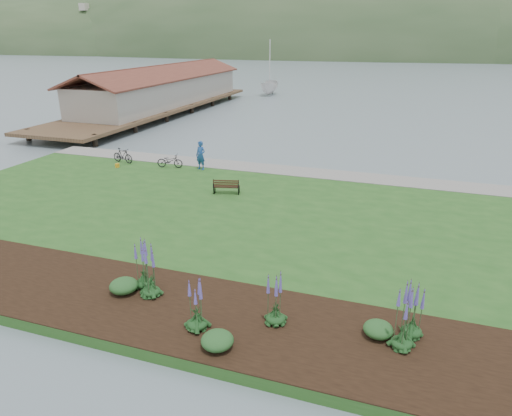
# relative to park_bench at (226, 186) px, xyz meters

# --- Properties ---
(ground) EXTENTS (600.00, 600.00, 0.00)m
(ground) POSITION_rel_park_bench_xyz_m (1.09, -1.34, -0.85)
(ground) COLOR slate
(ground) RESTS_ON ground
(lawn) EXTENTS (34.00, 20.00, 0.40)m
(lawn) POSITION_rel_park_bench_xyz_m (1.09, -3.34, -0.65)
(lawn) COLOR #23531D
(lawn) RESTS_ON ground
(shoreline_path) EXTENTS (34.00, 2.20, 0.03)m
(shoreline_path) POSITION_rel_park_bench_xyz_m (1.09, 5.56, -0.43)
(shoreline_path) COLOR gray
(shoreline_path) RESTS_ON lawn
(garden_bed) EXTENTS (24.00, 4.40, 0.04)m
(garden_bed) POSITION_rel_park_bench_xyz_m (4.09, -11.14, -0.43)
(garden_bed) COLOR black
(garden_bed) RESTS_ON lawn
(far_hillside) EXTENTS (580.00, 80.00, 38.00)m
(far_hillside) POSITION_rel_park_bench_xyz_m (21.09, 168.66, -0.85)
(far_hillside) COLOR #334F2C
(far_hillside) RESTS_ON ground
(pier_pavilion) EXTENTS (8.00, 36.00, 5.40)m
(pier_pavilion) POSITION_rel_park_bench_xyz_m (-18.91, 26.18, 1.80)
(pier_pavilion) COLOR #4C3826
(pier_pavilion) RESTS_ON ground
(park_bench) EXTENTS (1.54, 0.92, 0.90)m
(park_bench) POSITION_rel_park_bench_xyz_m (0.00, 0.00, 0.00)
(park_bench) COLOR #301F12
(park_bench) RESTS_ON lawn
(person) EXTENTS (0.90, 0.71, 2.22)m
(person) POSITION_rel_park_bench_xyz_m (-3.46, 4.01, 0.67)
(person) COLOR #214D99
(person) RESTS_ON lawn
(bicycle_a) EXTENTS (0.94, 1.83, 0.91)m
(bicycle_a) POSITION_rel_park_bench_xyz_m (-5.62, 3.73, 0.01)
(bicycle_a) COLOR black
(bicycle_a) RESTS_ON lawn
(bicycle_b) EXTENTS (0.75, 1.75, 1.02)m
(bicycle_b) POSITION_rel_park_bench_xyz_m (-9.33, 3.77, 0.06)
(bicycle_b) COLOR black
(bicycle_b) RESTS_ON lawn
(sailboat) EXTENTS (10.21, 10.38, 25.43)m
(sailboat) POSITION_rel_park_bench_xyz_m (-11.65, 45.55, -0.85)
(sailboat) COLOR silver
(sailboat) RESTS_ON ground
(pannier) EXTENTS (0.21, 0.28, 0.27)m
(pannier) POSITION_rel_park_bench_xyz_m (-9.00, 2.60, -0.31)
(pannier) COLOR gold
(pannier) RESTS_ON lawn
(echium_0) EXTENTS (0.62, 0.62, 1.88)m
(echium_0) POSITION_rel_park_bench_xyz_m (3.96, -11.95, 0.34)
(echium_0) COLOR #153B19
(echium_0) RESTS_ON garden_bed
(echium_1) EXTENTS (0.62, 0.62, 1.98)m
(echium_1) POSITION_rel_park_bench_xyz_m (6.13, -10.90, 0.39)
(echium_1) COLOR #153B19
(echium_1) RESTS_ON garden_bed
(echium_2) EXTENTS (0.62, 0.62, 2.22)m
(echium_2) POSITION_rel_park_bench_xyz_m (9.87, -10.87, 0.55)
(echium_2) COLOR #153B19
(echium_2) RESTS_ON garden_bed
(echium_3) EXTENTS (0.62, 0.62, 1.91)m
(echium_3) POSITION_rel_park_bench_xyz_m (10.13, -10.22, 0.40)
(echium_3) COLOR #153B19
(echium_3) RESTS_ON garden_bed
(echium_4) EXTENTS (0.62, 0.62, 2.28)m
(echium_4) POSITION_rel_park_bench_xyz_m (1.13, -10.36, 0.47)
(echium_4) COLOR #153B19
(echium_4) RESTS_ON garden_bed
(echium_5) EXTENTS (0.62, 0.62, 2.27)m
(echium_5) POSITION_rel_park_bench_xyz_m (1.65, -10.76, 0.57)
(echium_5) COLOR #153B19
(echium_5) RESTS_ON garden_bed
(shrub_0) EXTENTS (0.98, 0.98, 0.49)m
(shrub_0) POSITION_rel_park_bench_xyz_m (0.63, -10.88, -0.16)
(shrub_0) COLOR #1E4C21
(shrub_0) RESTS_ON garden_bed
(shrub_1) EXTENTS (0.95, 0.95, 0.47)m
(shrub_1) POSITION_rel_park_bench_xyz_m (4.90, -12.58, -0.17)
(shrub_1) COLOR #1E4C21
(shrub_1) RESTS_ON garden_bed
(shrub_2) EXTENTS (0.89, 0.89, 0.44)m
(shrub_2) POSITION_rel_park_bench_xyz_m (9.20, -10.54, -0.18)
(shrub_2) COLOR #1E4C21
(shrub_2) RESTS_ON garden_bed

